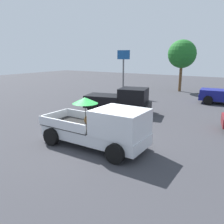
% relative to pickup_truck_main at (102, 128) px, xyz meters
% --- Properties ---
extents(ground_plane, '(80.00, 80.00, 0.00)m').
position_rel_pickup_truck_main_xyz_m(ground_plane, '(-0.48, -0.00, -0.96)').
color(ground_plane, '#38383D').
extents(pickup_truck_main, '(5.06, 2.25, 2.24)m').
position_rel_pickup_truck_main_xyz_m(pickup_truck_main, '(0.00, 0.00, 0.00)').
color(pickup_truck_main, black).
rests_on(pickup_truck_main, ground).
extents(pickup_truck_far, '(5.09, 3.03, 1.80)m').
position_rel_pickup_truck_main_xyz_m(pickup_truck_far, '(-2.84, 6.29, -0.09)').
color(pickup_truck_far, black).
rests_on(pickup_truck_far, ground).
extents(motel_sign, '(1.40, 0.16, 4.58)m').
position_rel_pickup_truck_main_xyz_m(motel_sign, '(-6.43, 12.90, 2.29)').
color(motel_sign, '#59595B').
rests_on(motel_sign, ground).
extents(tree_by_lot, '(3.14, 3.14, 5.80)m').
position_rel_pickup_truck_main_xyz_m(tree_by_lot, '(-2.17, 18.67, 3.23)').
color(tree_by_lot, brown).
rests_on(tree_by_lot, ground).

